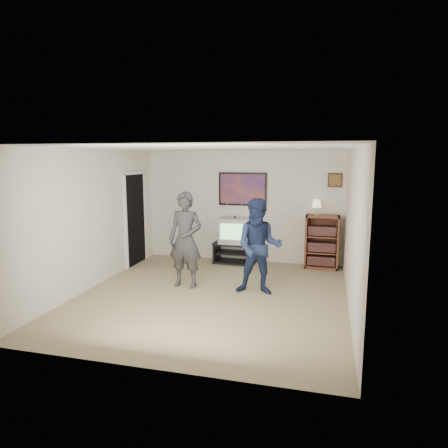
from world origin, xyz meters
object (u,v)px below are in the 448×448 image
at_px(media_stand, 235,253).
at_px(person_short, 259,247).
at_px(person_tall, 186,240).
at_px(crt_television, 235,230).
at_px(bookshelf, 322,242).

distance_m(media_stand, person_short, 2.18).
distance_m(media_stand, person_tall, 2.02).
relative_size(media_stand, person_tall, 0.54).
xyz_separation_m(person_tall, person_short, (1.36, -0.05, -0.04)).
bearing_deg(person_short, person_tall, 174.55).
relative_size(crt_television, person_tall, 0.38).
distance_m(media_stand, crt_television, 0.51).
bearing_deg(person_tall, media_stand, 77.96).
bearing_deg(media_stand, person_tall, -102.20).
distance_m(crt_television, bookshelf, 1.90).
xyz_separation_m(media_stand, crt_television, (-0.01, 0.00, 0.51)).
distance_m(crt_television, person_short, 2.09).
bearing_deg(crt_television, bookshelf, -2.44).
bearing_deg(crt_television, person_tall, -108.89).
height_order(media_stand, bookshelf, bookshelf).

